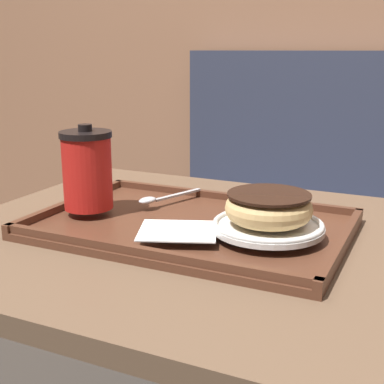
% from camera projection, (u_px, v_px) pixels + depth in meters
% --- Properties ---
extents(cafe_table, '(0.85, 0.68, 0.72)m').
position_uv_depth(cafe_table, '(211.00, 332.00, 0.89)').
color(cafe_table, brown).
rests_on(cafe_table, ground_plane).
extents(serving_tray, '(0.49, 0.32, 0.02)m').
position_uv_depth(serving_tray, '(192.00, 226.00, 0.86)').
color(serving_tray, '#512D1E').
rests_on(serving_tray, cafe_table).
extents(napkin_paper, '(0.14, 0.13, 0.00)m').
position_uv_depth(napkin_paper, '(178.00, 231.00, 0.78)').
color(napkin_paper, white).
rests_on(napkin_paper, serving_tray).
extents(coffee_cup_front, '(0.09, 0.09, 0.14)m').
position_uv_depth(coffee_cup_front, '(87.00, 170.00, 0.88)').
color(coffee_cup_front, red).
rests_on(coffee_cup_front, serving_tray).
extents(plate_with_chocolate_donut, '(0.17, 0.17, 0.01)m').
position_uv_depth(plate_with_chocolate_donut, '(268.00, 226.00, 0.79)').
color(plate_with_chocolate_donut, white).
rests_on(plate_with_chocolate_donut, serving_tray).
extents(donut_chocolate_glazed, '(0.13, 0.13, 0.04)m').
position_uv_depth(donut_chocolate_glazed, '(269.00, 207.00, 0.78)').
color(donut_chocolate_glazed, '#DBB270').
rests_on(donut_chocolate_glazed, plate_with_chocolate_donut).
extents(spoon, '(0.06, 0.14, 0.01)m').
position_uv_depth(spoon, '(157.00, 199.00, 0.94)').
color(spoon, silver).
rests_on(spoon, serving_tray).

